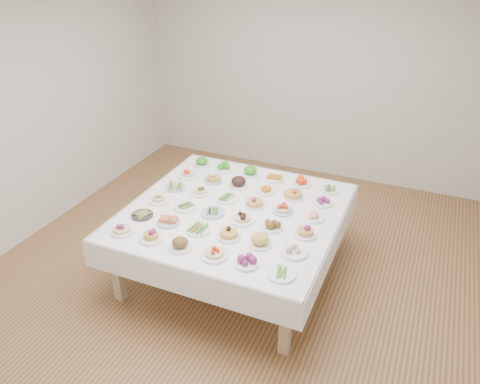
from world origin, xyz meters
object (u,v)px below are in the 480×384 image
at_px(display_table, 234,216).
at_px(dish_18, 175,187).
at_px(dish_35, 330,190).
at_px(dish_0, 122,227).

xyz_separation_m(display_table, dish_18, (-0.77, 0.16, 0.09)).
bearing_deg(dish_35, dish_0, -135.11).
bearing_deg(dish_18, dish_35, 21.56).
distance_m(dish_18, dish_35, 1.67).
bearing_deg(dish_18, display_table, -11.90).
relative_size(display_table, dish_18, 9.15).
xyz_separation_m(display_table, dish_35, (0.78, 0.77, 0.09)).
relative_size(display_table, dish_35, 10.04).
distance_m(display_table, dish_35, 1.10).
relative_size(display_table, dish_0, 9.81).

